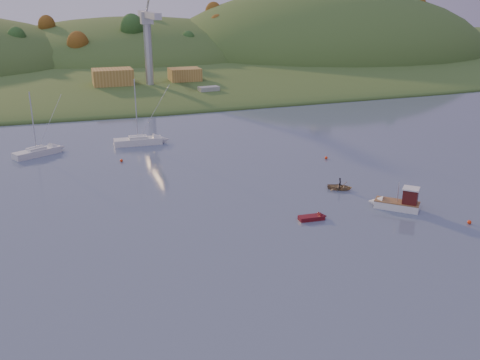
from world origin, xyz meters
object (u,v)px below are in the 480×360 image
object	(u,v)px
fishing_boat	(394,202)
red_tender	(317,217)
canoe	(340,187)
sailboat_far	(138,141)
sailboat_near	(37,152)

from	to	relation	value
fishing_boat	red_tender	bearing A→B (deg)	42.86
canoe	fishing_boat	bearing A→B (deg)	-127.66
fishing_boat	red_tender	world-z (taller)	fishing_boat
red_tender	sailboat_far	bearing A→B (deg)	113.58
fishing_boat	red_tender	xyz separation A→B (m)	(-11.30, -0.00, -0.67)
red_tender	canoe	bearing A→B (deg)	50.37
sailboat_near	red_tender	xyz separation A→B (m)	(34.41, -41.27, -0.47)
sailboat_far	canoe	distance (m)	42.01
sailboat_near	sailboat_far	xyz separation A→B (m)	(18.07, 1.75, 0.05)
fishing_boat	sailboat_near	distance (m)	61.59
fishing_boat	red_tender	distance (m)	11.32
sailboat_near	canoe	world-z (taller)	sailboat_near
red_tender	sailboat_near	bearing A→B (deg)	132.60
sailboat_near	canoe	size ratio (longest dim) A/B	3.15
fishing_boat	sailboat_near	world-z (taller)	sailboat_near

